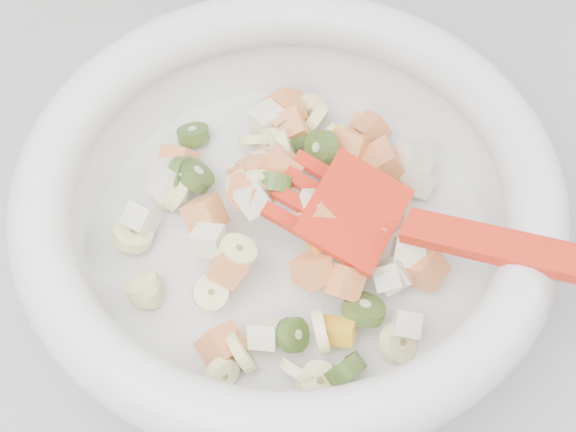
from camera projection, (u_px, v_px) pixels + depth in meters
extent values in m
cylinder|color=silver|center=(288.00, 247.00, 0.61)|extent=(0.29, 0.29, 0.02)
torus|color=silver|center=(288.00, 191.00, 0.56)|extent=(0.35, 0.35, 0.04)
cylinder|color=beige|center=(210.00, 293.00, 0.56)|extent=(0.03, 0.03, 0.02)
cylinder|color=beige|center=(325.00, 137.00, 0.63)|extent=(0.03, 0.03, 0.02)
cylinder|color=beige|center=(222.00, 374.00, 0.53)|extent=(0.02, 0.02, 0.03)
cylinder|color=beige|center=(241.00, 352.00, 0.54)|extent=(0.02, 0.03, 0.03)
cylinder|color=beige|center=(148.00, 291.00, 0.57)|extent=(0.03, 0.03, 0.03)
cylinder|color=beige|center=(297.00, 372.00, 0.54)|extent=(0.03, 0.03, 0.03)
cylinder|color=beige|center=(258.00, 190.00, 0.58)|extent=(0.03, 0.02, 0.03)
cylinder|color=beige|center=(321.00, 332.00, 0.54)|extent=(0.01, 0.04, 0.04)
cylinder|color=beige|center=(175.00, 194.00, 0.61)|extent=(0.03, 0.03, 0.03)
cylinder|color=beige|center=(309.00, 111.00, 0.66)|extent=(0.03, 0.02, 0.03)
cylinder|color=beige|center=(243.00, 187.00, 0.58)|extent=(0.03, 0.03, 0.02)
cylinder|color=beige|center=(286.00, 147.00, 0.62)|extent=(0.02, 0.03, 0.03)
cylinder|color=beige|center=(133.00, 235.00, 0.59)|extent=(0.03, 0.03, 0.02)
cylinder|color=beige|center=(255.00, 140.00, 0.63)|extent=(0.03, 0.02, 0.03)
cylinder|color=beige|center=(163.00, 192.00, 0.61)|extent=(0.02, 0.03, 0.03)
cylinder|color=beige|center=(272.00, 146.00, 0.62)|extent=(0.02, 0.03, 0.03)
cylinder|color=beige|center=(317.00, 382.00, 0.53)|extent=(0.04, 0.04, 0.02)
cylinder|color=beige|center=(142.00, 286.00, 0.57)|extent=(0.03, 0.03, 0.02)
cylinder|color=beige|center=(316.00, 117.00, 0.65)|extent=(0.03, 0.03, 0.04)
cylinder|color=beige|center=(237.00, 252.00, 0.56)|extent=(0.04, 0.04, 0.02)
cylinder|color=beige|center=(398.00, 343.00, 0.55)|extent=(0.03, 0.04, 0.03)
cube|color=#FFAE50|center=(179.00, 162.00, 0.63)|extent=(0.03, 0.03, 0.03)
cube|color=#FFAE50|center=(292.00, 127.00, 0.64)|extent=(0.03, 0.03, 0.03)
cube|color=#FFAE50|center=(345.00, 283.00, 0.55)|extent=(0.03, 0.03, 0.03)
cube|color=#FFAE50|center=(371.00, 129.00, 0.64)|extent=(0.03, 0.03, 0.03)
cube|color=#FFAE50|center=(317.00, 220.00, 0.57)|extent=(0.03, 0.03, 0.04)
cube|color=#FFAE50|center=(222.00, 345.00, 0.54)|extent=(0.03, 0.03, 0.03)
cube|color=#FFAE50|center=(386.00, 218.00, 0.58)|extent=(0.02, 0.02, 0.02)
cube|color=#FFAE50|center=(340.00, 214.00, 0.57)|extent=(0.03, 0.03, 0.03)
cube|color=#FFAE50|center=(249.00, 177.00, 0.60)|extent=(0.03, 0.03, 0.03)
cube|color=#FFAE50|center=(350.00, 147.00, 0.62)|extent=(0.04, 0.04, 0.03)
cube|color=#FFAE50|center=(424.00, 267.00, 0.57)|extent=(0.04, 0.04, 0.03)
cube|color=#FFAE50|center=(286.00, 109.00, 0.65)|extent=(0.03, 0.03, 0.04)
cube|color=#FFAE50|center=(382.00, 162.00, 0.62)|extent=(0.03, 0.03, 0.03)
cube|color=#FFAE50|center=(260.00, 169.00, 0.59)|extent=(0.03, 0.03, 0.03)
cube|color=#FFAE50|center=(282.00, 166.00, 0.59)|extent=(0.03, 0.04, 0.04)
cube|color=#FFAE50|center=(365.00, 128.00, 0.65)|extent=(0.03, 0.03, 0.02)
cube|color=#FFAE50|center=(347.00, 236.00, 0.56)|extent=(0.02, 0.03, 0.03)
cube|color=#FFAE50|center=(373.00, 232.00, 0.57)|extent=(0.03, 0.03, 0.02)
cube|color=#FFAE50|center=(205.00, 215.00, 0.58)|extent=(0.03, 0.03, 0.04)
cube|color=#FFAE50|center=(251.00, 192.00, 0.58)|extent=(0.03, 0.03, 0.03)
cube|color=#FFAE50|center=(312.00, 270.00, 0.55)|extent=(0.03, 0.03, 0.03)
cube|color=#FFAE50|center=(229.00, 267.00, 0.56)|extent=(0.03, 0.03, 0.03)
cylinder|color=#669B33|center=(321.00, 148.00, 0.61)|extent=(0.03, 0.03, 0.03)
cylinder|color=#669B33|center=(275.00, 183.00, 0.58)|extent=(0.03, 0.02, 0.03)
cylinder|color=#669B33|center=(193.00, 135.00, 0.65)|extent=(0.03, 0.03, 0.02)
cylinder|color=#669B33|center=(290.00, 135.00, 0.64)|extent=(0.03, 0.03, 0.03)
cylinder|color=#669B33|center=(364.00, 309.00, 0.55)|extent=(0.03, 0.03, 0.03)
cylinder|color=#669B33|center=(293.00, 335.00, 0.54)|extent=(0.03, 0.03, 0.02)
cylinder|color=#669B33|center=(345.00, 370.00, 0.54)|extent=(0.03, 0.03, 0.04)
cylinder|color=#669B33|center=(195.00, 175.00, 0.61)|extent=(0.03, 0.04, 0.03)
cylinder|color=#669B33|center=(182.00, 175.00, 0.61)|extent=(0.03, 0.03, 0.03)
cube|color=white|center=(418.00, 183.00, 0.62)|extent=(0.02, 0.02, 0.03)
cube|color=white|center=(141.00, 218.00, 0.59)|extent=(0.03, 0.03, 0.03)
cube|color=white|center=(170.00, 181.00, 0.61)|extent=(0.04, 0.03, 0.04)
cube|color=white|center=(413.00, 161.00, 0.62)|extent=(0.03, 0.03, 0.03)
cube|color=white|center=(408.00, 253.00, 0.57)|extent=(0.03, 0.03, 0.03)
cube|color=white|center=(269.00, 123.00, 0.64)|extent=(0.03, 0.03, 0.03)
cube|color=white|center=(406.00, 325.00, 0.55)|extent=(0.02, 0.02, 0.02)
cube|color=white|center=(393.00, 277.00, 0.57)|extent=(0.03, 0.03, 0.03)
cube|color=white|center=(253.00, 197.00, 0.57)|extent=(0.03, 0.03, 0.03)
cube|color=white|center=(272.00, 162.00, 0.60)|extent=(0.03, 0.03, 0.03)
cube|color=white|center=(265.00, 333.00, 0.55)|extent=(0.03, 0.03, 0.03)
cube|color=white|center=(209.00, 240.00, 0.57)|extent=(0.03, 0.03, 0.02)
cube|color=white|center=(393.00, 275.00, 0.57)|extent=(0.03, 0.02, 0.03)
cube|color=white|center=(317.00, 212.00, 0.57)|extent=(0.03, 0.03, 0.03)
cube|color=gold|center=(328.00, 242.00, 0.57)|extent=(0.03, 0.02, 0.02)
cube|color=gold|center=(175.00, 177.00, 0.61)|extent=(0.03, 0.02, 0.02)
cube|color=gold|center=(333.00, 145.00, 0.62)|extent=(0.03, 0.03, 0.02)
cube|color=gold|center=(338.00, 331.00, 0.55)|extent=(0.03, 0.03, 0.02)
cube|color=red|center=(354.00, 212.00, 0.56)|extent=(0.09, 0.09, 0.03)
cube|color=red|center=(314.00, 167.00, 0.59)|extent=(0.03, 0.03, 0.01)
cube|color=red|center=(304.00, 184.00, 0.58)|extent=(0.03, 0.03, 0.01)
cube|color=red|center=(294.00, 201.00, 0.57)|extent=(0.03, 0.03, 0.01)
cube|color=red|center=(283.00, 219.00, 0.56)|extent=(0.03, 0.03, 0.01)
cube|color=red|center=(573.00, 263.00, 0.50)|extent=(0.17, 0.14, 0.06)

